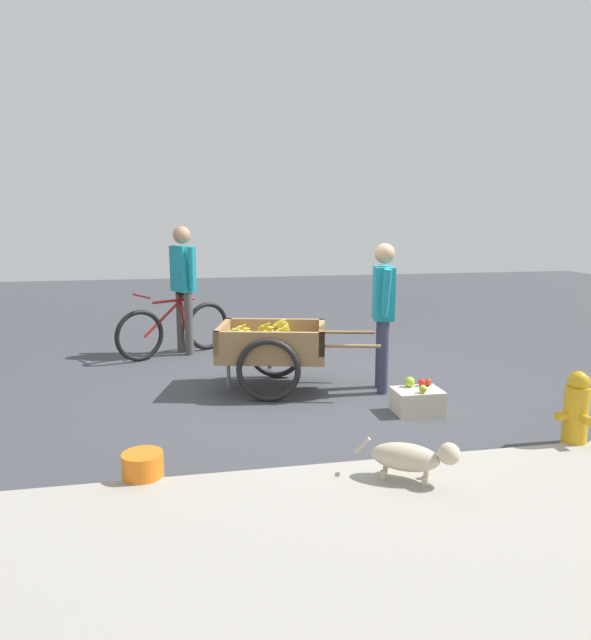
{
  "coord_description": "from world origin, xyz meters",
  "views": [
    {
      "loc": [
        1.26,
        5.54,
        1.77
      ],
      "look_at": [
        0.15,
        -0.06,
        0.75
      ],
      "focal_mm": 31.46,
      "sensor_mm": 36.0,
      "label": 1
    }
  ],
  "objects": [
    {
      "name": "bicycle",
      "position": [
        1.42,
        -1.89,
        0.35
      ],
      "size": [
        1.47,
        0.88,
        0.85
      ],
      "color": "black",
      "rests_on": "ground"
    },
    {
      "name": "fire_hydrant",
      "position": [
        -1.58,
        2.02,
        0.33
      ],
      "size": [
        0.25,
        0.25,
        0.67
      ],
      "color": "gold",
      "rests_on": "ground"
    },
    {
      "name": "curb_strip",
      "position": [
        0.0,
        3.23,
        0.06
      ],
      "size": [
        12.0,
        2.4,
        0.12
      ],
      "primitive_type": "cube",
      "color": "#9E998E",
      "rests_on": "ground"
    },
    {
      "name": "apple_crate",
      "position": [
        -0.82,
        0.85,
        0.12
      ],
      "size": [
        0.44,
        0.32,
        0.32
      ],
      "color": "beige",
      "rests_on": "ground"
    },
    {
      "name": "plastic_bucket",
      "position": [
        1.58,
        1.98,
        0.14
      ],
      "size": [
        0.27,
        0.27,
        0.28
      ],
      "primitive_type": "cylinder",
      "color": "orange",
      "rests_on": "ground"
    },
    {
      "name": "fruit_cart",
      "position": [
        0.39,
        -0.15,
        0.44
      ],
      "size": [
        1.78,
        1.14,
        0.72
      ],
      "color": "#937047",
      "rests_on": "ground"
    },
    {
      "name": "ground_plane",
      "position": [
        0.0,
        0.0,
        0.0
      ],
      "size": [
        24.0,
        24.0,
        0.0
      ],
      "primitive_type": "plane",
      "color": "#3D3F44"
    },
    {
      "name": "dog",
      "position": [
        -0.12,
        2.38,
        0.27
      ],
      "size": [
        0.6,
        0.39,
        0.4
      ],
      "color": "beige",
      "rests_on": "ground"
    },
    {
      "name": "cyclist_person",
      "position": [
        1.29,
        -1.97,
        1.02
      ],
      "size": [
        0.34,
        0.51,
        1.69
      ],
      "color": "#4C4742",
      "rests_on": "ground"
    },
    {
      "name": "vendor_person",
      "position": [
        -0.73,
        0.13,
        0.92
      ],
      "size": [
        0.28,
        0.56,
        1.54
      ],
      "color": "#333851",
      "rests_on": "ground"
    }
  ]
}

